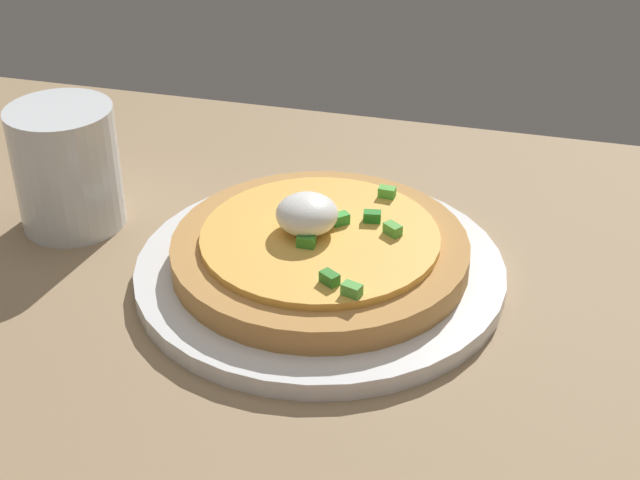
% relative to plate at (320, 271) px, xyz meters
% --- Properties ---
extents(dining_table, '(1.22, 0.84, 0.03)m').
position_rel_plate_xyz_m(dining_table, '(-0.05, 0.13, -0.02)').
color(dining_table, '#987C59').
rests_on(dining_table, ground).
extents(plate, '(0.27, 0.27, 0.01)m').
position_rel_plate_xyz_m(plate, '(0.00, 0.00, 0.00)').
color(plate, white).
rests_on(plate, dining_table).
extents(pizza, '(0.22, 0.22, 0.05)m').
position_rel_plate_xyz_m(pizza, '(0.00, -0.00, 0.02)').
color(pizza, tan).
rests_on(pizza, plate).
extents(cup_near, '(0.08, 0.08, 0.10)m').
position_rel_plate_xyz_m(cup_near, '(0.21, -0.03, 0.04)').
color(cup_near, silver).
rests_on(cup_near, dining_table).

